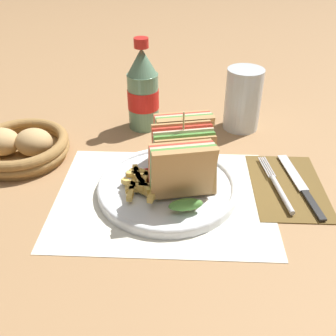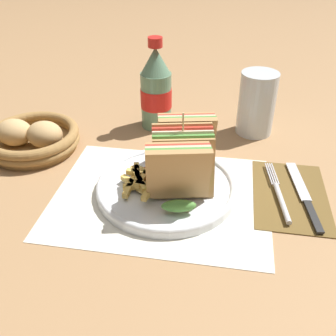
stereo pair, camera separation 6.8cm
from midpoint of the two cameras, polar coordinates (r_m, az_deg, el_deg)
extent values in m
plane|color=#9E754C|center=(0.69, 3.54, -3.61)|extent=(4.00, 4.00, 0.00)
cube|color=silver|center=(0.68, 1.89, -4.21)|extent=(0.37, 0.29, 0.00)
cylinder|color=white|center=(0.69, 2.58, -3.30)|extent=(0.25, 0.25, 0.01)
torus|color=white|center=(0.68, 2.59, -2.83)|extent=(0.25, 0.25, 0.01)
cube|color=tan|center=(0.61, 4.71, -1.12)|extent=(0.10, 0.05, 0.10)
cube|color=#518E3D|center=(0.62, 4.60, -0.78)|extent=(0.10, 0.05, 0.10)
cube|color=beige|center=(0.63, 4.49, -0.45)|extent=(0.10, 0.05, 0.10)
cube|color=red|center=(0.64, 4.39, -0.13)|extent=(0.10, 0.05, 0.10)
cube|color=tan|center=(0.65, 4.29, 0.18)|extent=(0.10, 0.05, 0.10)
ellipsoid|color=#518E3D|center=(0.62, 4.76, -5.61)|extent=(0.06, 0.03, 0.02)
cube|color=tan|center=(0.64, 5.35, -0.24)|extent=(0.10, 0.05, 0.10)
cube|color=#518E3D|center=(0.65, 5.26, 0.40)|extent=(0.10, 0.05, 0.10)
cube|color=beige|center=(0.65, 5.17, 1.01)|extent=(0.10, 0.05, 0.10)
cube|color=red|center=(0.66, 5.08, 1.62)|extent=(0.10, 0.05, 0.10)
cube|color=tan|center=(0.67, 4.99, 2.21)|extent=(0.10, 0.05, 0.10)
ellipsoid|color=#518E3D|center=(0.66, 5.20, -2.73)|extent=(0.06, 0.03, 0.02)
cube|color=tan|center=(0.70, 5.54, 3.78)|extent=(0.10, 0.05, 0.10)
cube|color=#518E3D|center=(0.71, 5.43, 4.01)|extent=(0.10, 0.05, 0.10)
cube|color=beige|center=(0.72, 5.33, 4.24)|extent=(0.10, 0.05, 0.10)
cube|color=red|center=(0.73, 5.23, 4.46)|extent=(0.10, 0.05, 0.10)
cube|color=tan|center=(0.74, 5.13, 4.67)|extent=(0.10, 0.05, 0.10)
ellipsoid|color=#518E3D|center=(0.70, 5.58, -0.20)|extent=(0.06, 0.03, 0.02)
cylinder|color=tan|center=(0.65, 5.12, 2.75)|extent=(0.00, 0.00, 0.13)
cube|color=#E0B756|center=(0.67, -1.99, -2.54)|extent=(0.06, 0.05, 0.01)
cube|color=#E0B756|center=(0.67, -2.51, -2.40)|extent=(0.01, 0.07, 0.01)
cube|color=#E0B756|center=(0.67, -1.37, -2.75)|extent=(0.05, 0.02, 0.01)
cube|color=#E0B756|center=(0.67, -1.36, -1.65)|extent=(0.04, 0.07, 0.01)
cube|color=#E0B756|center=(0.68, -1.68, -0.90)|extent=(0.02, 0.06, 0.01)
cube|color=#E0B756|center=(0.67, -0.86, -1.72)|extent=(0.02, 0.05, 0.01)
cube|color=#E0B756|center=(0.68, -1.22, -1.06)|extent=(0.05, 0.01, 0.01)
cube|color=#E0B756|center=(0.65, 0.71, -2.82)|extent=(0.07, 0.02, 0.01)
cube|color=#E0B756|center=(0.67, 0.80, -1.47)|extent=(0.02, 0.06, 0.01)
cube|color=#E0B756|center=(0.65, 0.72, -2.96)|extent=(0.02, 0.07, 0.01)
cube|color=#E0B756|center=(0.67, 0.25, -1.25)|extent=(0.07, 0.04, 0.01)
ellipsoid|color=maroon|center=(0.69, -0.05, -0.93)|extent=(0.04, 0.04, 0.02)
cube|color=brown|center=(0.73, 19.92, -3.74)|extent=(0.13, 0.20, 0.00)
cylinder|color=silver|center=(0.69, 18.98, -4.88)|extent=(0.02, 0.10, 0.01)
cylinder|color=silver|center=(0.76, 16.93, -0.88)|extent=(0.01, 0.07, 0.00)
cylinder|color=silver|center=(0.76, 17.22, -0.88)|extent=(0.01, 0.07, 0.00)
cylinder|color=silver|center=(0.76, 17.51, -0.88)|extent=(0.01, 0.07, 0.00)
cylinder|color=silver|center=(0.76, 17.80, -0.88)|extent=(0.01, 0.07, 0.00)
cube|color=black|center=(0.69, 23.08, -6.57)|extent=(0.02, 0.08, 0.00)
cube|color=silver|center=(0.76, 20.83, -1.85)|extent=(0.03, 0.12, 0.00)
cylinder|color=slate|center=(0.88, 0.53, 9.75)|extent=(0.07, 0.07, 0.12)
cylinder|color=red|center=(0.88, 0.53, 10.12)|extent=(0.07, 0.07, 0.04)
cone|color=slate|center=(0.85, 0.56, 15.30)|extent=(0.06, 0.06, 0.06)
cylinder|color=red|center=(0.84, 0.57, 17.77)|extent=(0.03, 0.03, 0.02)
cylinder|color=silver|center=(0.88, 14.97, 8.98)|extent=(0.08, 0.08, 0.14)
cylinder|color=black|center=(0.89, 14.72, 7.40)|extent=(0.07, 0.07, 0.08)
cylinder|color=olive|center=(0.85, -16.68, 3.09)|extent=(0.17, 0.17, 0.01)
torus|color=olive|center=(0.85, -16.80, 3.77)|extent=(0.19, 0.19, 0.02)
torus|color=olive|center=(0.84, -16.97, 4.64)|extent=(0.19, 0.19, 0.02)
ellipsoid|color=tan|center=(0.82, -15.21, 4.64)|extent=(0.07, 0.06, 0.05)
ellipsoid|color=tan|center=(0.84, -19.25, 4.84)|extent=(0.07, 0.06, 0.05)
camera|label=1|loc=(0.03, -87.14, 1.92)|focal=42.00mm
camera|label=2|loc=(0.03, 92.86, -1.92)|focal=42.00mm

